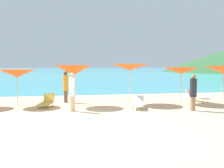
{
  "coord_description": "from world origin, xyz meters",
  "views": [
    {
      "loc": [
        -0.45,
        -9.94,
        2.17
      ],
      "look_at": [
        1.96,
        3.45,
        1.2
      ],
      "focal_mm": 39.4,
      "sensor_mm": 36.0,
      "label": 1
    }
  ],
  "objects_px": {
    "umbrella_3": "(17,73)",
    "umbrella_5": "(130,67)",
    "lounge_chair_4": "(46,102)",
    "umbrella_7": "(223,70)",
    "umbrella_6": "(181,71)",
    "umbrella_4": "(74,70)",
    "beachgoer_0": "(66,86)",
    "beachgoer_3": "(193,91)",
    "lounge_chair_0": "(138,103)",
    "lounge_chair_2": "(197,96)",
    "beachgoer_1": "(72,90)"
  },
  "relations": [
    {
      "from": "lounge_chair_4",
      "to": "umbrella_3",
      "type": "bearing_deg",
      "value": 172.19
    },
    {
      "from": "umbrella_6",
      "to": "lounge_chair_4",
      "type": "relative_size",
      "value": 1.35
    },
    {
      "from": "beachgoer_1",
      "to": "umbrella_5",
      "type": "bearing_deg",
      "value": -169.45
    },
    {
      "from": "umbrella_4",
      "to": "beachgoer_3",
      "type": "bearing_deg",
      "value": -23.02
    },
    {
      "from": "beachgoer_1",
      "to": "beachgoer_3",
      "type": "bearing_deg",
      "value": 153.48
    },
    {
      "from": "umbrella_6",
      "to": "lounge_chair_0",
      "type": "bearing_deg",
      "value": -157.3
    },
    {
      "from": "umbrella_3",
      "to": "lounge_chair_0",
      "type": "distance_m",
      "value": 6.71
    },
    {
      "from": "lounge_chair_2",
      "to": "beachgoer_0",
      "type": "height_order",
      "value": "beachgoer_0"
    },
    {
      "from": "beachgoer_1",
      "to": "lounge_chair_0",
      "type": "bearing_deg",
      "value": 165.32
    },
    {
      "from": "umbrella_6",
      "to": "umbrella_7",
      "type": "relative_size",
      "value": 0.99
    },
    {
      "from": "umbrella_7",
      "to": "beachgoer_0",
      "type": "height_order",
      "value": "umbrella_7"
    },
    {
      "from": "umbrella_7",
      "to": "beachgoer_3",
      "type": "height_order",
      "value": "umbrella_7"
    },
    {
      "from": "beachgoer_3",
      "to": "umbrella_6",
      "type": "bearing_deg",
      "value": -88.06
    },
    {
      "from": "lounge_chair_0",
      "to": "lounge_chair_2",
      "type": "height_order",
      "value": "lounge_chair_2"
    },
    {
      "from": "umbrella_4",
      "to": "umbrella_5",
      "type": "distance_m",
      "value": 3.22
    },
    {
      "from": "umbrella_3",
      "to": "lounge_chair_2",
      "type": "distance_m",
      "value": 10.68
    },
    {
      "from": "lounge_chair_2",
      "to": "beachgoer_3",
      "type": "xyz_separation_m",
      "value": [
        -1.82,
        -2.84,
        0.62
      ]
    },
    {
      "from": "lounge_chair_0",
      "to": "beachgoer_1",
      "type": "bearing_deg",
      "value": -157.55
    },
    {
      "from": "umbrella_3",
      "to": "umbrella_5",
      "type": "relative_size",
      "value": 0.87
    },
    {
      "from": "umbrella_7",
      "to": "beachgoer_1",
      "type": "relative_size",
      "value": 1.19
    },
    {
      "from": "lounge_chair_0",
      "to": "lounge_chair_4",
      "type": "bearing_deg",
      "value": -177.08
    },
    {
      "from": "umbrella_5",
      "to": "lounge_chair_4",
      "type": "distance_m",
      "value": 5.03
    },
    {
      "from": "umbrella_4",
      "to": "umbrella_7",
      "type": "bearing_deg",
      "value": 1.68
    },
    {
      "from": "umbrella_5",
      "to": "lounge_chair_2",
      "type": "distance_m",
      "value": 4.71
    },
    {
      "from": "lounge_chair_0",
      "to": "beachgoer_3",
      "type": "height_order",
      "value": "beachgoer_3"
    },
    {
      "from": "beachgoer_0",
      "to": "beachgoer_1",
      "type": "xyz_separation_m",
      "value": [
        0.34,
        -3.05,
        -0.0
      ]
    },
    {
      "from": "beachgoer_3",
      "to": "umbrella_7",
      "type": "bearing_deg",
      "value": -128.55
    },
    {
      "from": "lounge_chair_0",
      "to": "beachgoer_1",
      "type": "relative_size",
      "value": 0.81
    },
    {
      "from": "beachgoer_0",
      "to": "beachgoer_3",
      "type": "bearing_deg",
      "value": -35.58
    },
    {
      "from": "umbrella_5",
      "to": "umbrella_6",
      "type": "bearing_deg",
      "value": -7.18
    },
    {
      "from": "umbrella_4",
      "to": "lounge_chair_0",
      "type": "bearing_deg",
      "value": -22.87
    },
    {
      "from": "umbrella_4",
      "to": "umbrella_7",
      "type": "relative_size",
      "value": 1.0
    },
    {
      "from": "umbrella_5",
      "to": "lounge_chair_2",
      "type": "xyz_separation_m",
      "value": [
        4.35,
        0.16,
        -1.8
      ]
    },
    {
      "from": "umbrella_5",
      "to": "lounge_chair_0",
      "type": "bearing_deg",
      "value": -88.65
    },
    {
      "from": "umbrella_5",
      "to": "lounge_chair_4",
      "type": "xyz_separation_m",
      "value": [
        -4.67,
        -0.24,
        -1.86
      ]
    },
    {
      "from": "beachgoer_3",
      "to": "umbrella_3",
      "type": "bearing_deg",
      "value": -5.44
    },
    {
      "from": "beachgoer_0",
      "to": "beachgoer_3",
      "type": "distance_m",
      "value": 7.32
    },
    {
      "from": "lounge_chair_2",
      "to": "beachgoer_3",
      "type": "distance_m",
      "value": 3.43
    },
    {
      "from": "umbrella_3",
      "to": "umbrella_6",
      "type": "height_order",
      "value": "umbrella_6"
    },
    {
      "from": "umbrella_5",
      "to": "umbrella_6",
      "type": "relative_size",
      "value": 1.05
    },
    {
      "from": "umbrella_6",
      "to": "lounge_chair_2",
      "type": "bearing_deg",
      "value": 21.57
    },
    {
      "from": "umbrella_3",
      "to": "lounge_chair_0",
      "type": "relative_size",
      "value": 1.33
    },
    {
      "from": "umbrella_6",
      "to": "beachgoer_1",
      "type": "relative_size",
      "value": 1.18
    },
    {
      "from": "lounge_chair_2",
      "to": "lounge_chair_4",
      "type": "relative_size",
      "value": 0.98
    },
    {
      "from": "umbrella_5",
      "to": "umbrella_7",
      "type": "xyz_separation_m",
      "value": [
        5.96,
        0.03,
        -0.15
      ]
    },
    {
      "from": "umbrella_4",
      "to": "beachgoer_1",
      "type": "relative_size",
      "value": 1.19
    },
    {
      "from": "umbrella_4",
      "to": "lounge_chair_2",
      "type": "distance_m",
      "value": 7.74
    },
    {
      "from": "umbrella_4",
      "to": "umbrella_7",
      "type": "height_order",
      "value": "umbrella_4"
    },
    {
      "from": "umbrella_4",
      "to": "umbrella_6",
      "type": "height_order",
      "value": "umbrella_4"
    },
    {
      "from": "umbrella_6",
      "to": "lounge_chair_0",
      "type": "distance_m",
      "value": 3.58
    }
  ]
}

